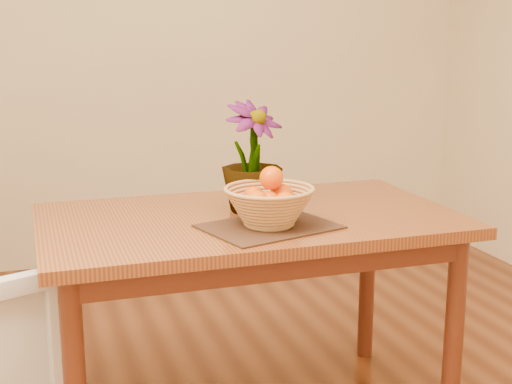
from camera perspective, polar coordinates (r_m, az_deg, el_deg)
name	(u,v)px	position (r m, az deg, el deg)	size (l,w,h in m)	color
wall_back	(147,33)	(4.24, -8.74, 12.47)	(4.00, 0.02, 2.70)	#FFEFC2
table	(249,240)	(2.44, -0.53, -3.84)	(1.40, 0.80, 0.75)	brown
placemat	(269,227)	(2.27, 1.06, -2.78)	(0.40, 0.30, 0.01)	#3D2016
wicker_basket	(269,208)	(2.25, 1.06, -1.29)	(0.29, 0.29, 0.12)	tan
orange_pile	(270,195)	(2.25, 1.10, -0.27)	(0.18, 0.18, 0.14)	#DB5003
potted_plant	(252,157)	(2.44, -0.32, 2.82)	(0.21, 0.21, 0.38)	#154513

